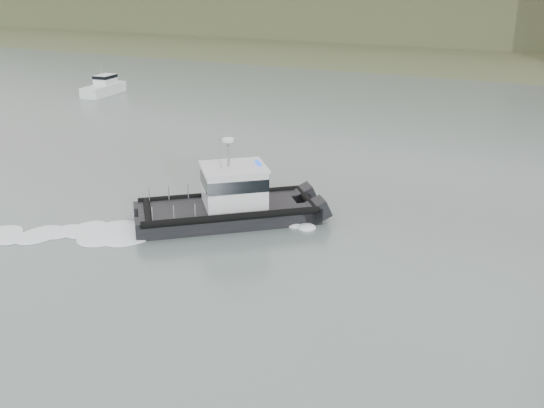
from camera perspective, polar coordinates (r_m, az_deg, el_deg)
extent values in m
plane|color=#556561|center=(26.58, -12.25, -9.88)|extent=(400.00, 400.00, 0.00)
cube|color=#3A4728|center=(111.10, 20.11, 12.35)|extent=(500.00, 44.72, 16.25)
cube|color=#3A4728|center=(138.28, 22.25, 15.95)|extent=(500.00, 70.00, 18.00)
cube|color=black|center=(36.39, -4.63, -0.27)|extent=(8.65, 7.85, 1.14)
cube|color=black|center=(34.03, -3.93, -1.75)|extent=(8.65, 7.85, 1.14)
cube|color=black|center=(34.98, -5.08, -0.35)|extent=(9.28, 8.83, 0.24)
cube|color=silver|center=(34.71, -3.59, 1.64)|extent=(4.45, 4.40, 2.19)
cube|color=black|center=(34.59, -3.61, 2.26)|extent=(4.53, 4.48, 0.71)
cube|color=silver|center=(34.36, -3.63, 3.49)|extent=(4.72, 4.67, 0.15)
cylinder|color=gray|center=(34.09, -4.14, 4.71)|extent=(0.15, 0.15, 1.71)
cylinder|color=white|center=(33.89, -4.17, 6.02)|extent=(0.67, 0.67, 0.17)
cube|color=white|center=(77.70, -15.56, 10.28)|extent=(3.25, 6.96, 1.34)
cube|color=white|center=(77.98, -15.41, 11.16)|extent=(2.18, 2.92, 1.34)
cube|color=black|center=(77.91, -15.44, 11.49)|extent=(2.24, 2.99, 0.39)
cylinder|color=gray|center=(77.35, -15.73, 11.99)|extent=(0.09, 0.09, 1.34)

